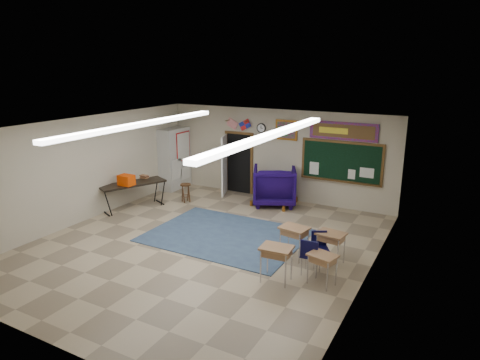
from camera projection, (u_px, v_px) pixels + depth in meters
The scene contains 25 objects.
floor at pixel (203, 245), 10.80m from camera, with size 9.00×9.00×0.00m, color #9D8A6C.
back_wall at pixel (276, 154), 14.22m from camera, with size 8.00×0.04×3.00m, color #B7A994.
front_wall at pixel (40, 261), 6.59m from camera, with size 8.00×0.04×3.00m, color #B7A994.
left_wall at pixel (85, 169), 12.24m from camera, with size 0.04×9.00×3.00m, color #B7A994.
right_wall at pixel (369, 215), 8.56m from camera, with size 0.04×9.00×3.00m, color #B7A994.
ceiling at pixel (200, 127), 10.00m from camera, with size 8.00×9.00×0.04m, color silver.
area_rug at pixel (226, 235), 11.38m from camera, with size 4.00×3.00×0.02m, color #375169.
fluorescent_strips at pixel (200, 129), 10.02m from camera, with size 3.86×6.00×0.10m, color white, non-canonical shape.
doorway at pixel (235, 163), 14.90m from camera, with size 1.10×0.89×2.16m.
chalkboard at pixel (341, 163), 13.18m from camera, with size 2.55×0.14×1.30m.
bulletin_board at pixel (343, 131), 12.92m from camera, with size 2.10×0.05×0.55m.
framed_art_print at pixel (286, 130), 13.80m from camera, with size 0.75×0.05×0.65m.
wall_clock at pixel (261, 128), 14.21m from camera, with size 0.32×0.05×0.32m.
wall_flags at pixel (239, 123), 14.55m from camera, with size 1.16×0.06×0.70m, color red, non-canonical shape.
storage_cabinet at pixel (175, 159), 15.48m from camera, with size 0.59×1.25×2.20m.
wingback_armchair at pixel (274, 186), 13.79m from camera, with size 1.33×1.36×1.24m, color #120538.
student_chair_reading at pixel (263, 193), 13.85m from camera, with size 0.38×0.38×0.76m, color black, non-canonical shape.
student_chair_desk_a at pixel (311, 256), 9.22m from camera, with size 0.42×0.42×0.84m, color black, non-canonical shape.
student_chair_desk_b at pixel (320, 250), 9.59m from camera, with size 0.39×0.39×0.78m, color black, non-canonical shape.
student_desk_front_left at pixel (294, 241), 10.00m from camera, with size 0.71×0.58×0.76m.
student_desk_front_right at pixel (330, 246), 9.72m from camera, with size 0.67×0.54×0.75m.
student_desk_back_left at pixel (276, 262), 8.91m from camera, with size 0.68×0.53×0.78m.
student_desk_back_right at pixel (322, 268), 8.79m from camera, with size 0.65×0.55×0.67m.
folding_table at pixel (133, 195), 13.39m from camera, with size 1.46×2.12×1.15m.
wooden_stool at pixel (186, 193), 14.07m from camera, with size 0.35×0.35×0.61m.
Camera 1 is at (5.58, -8.32, 4.45)m, focal length 32.00 mm.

